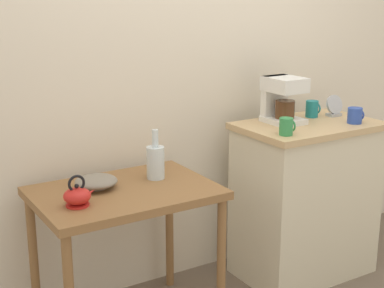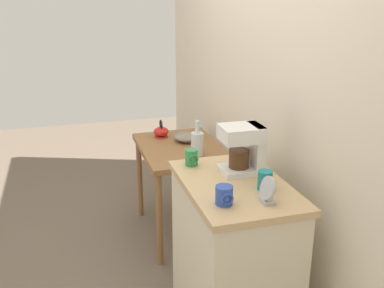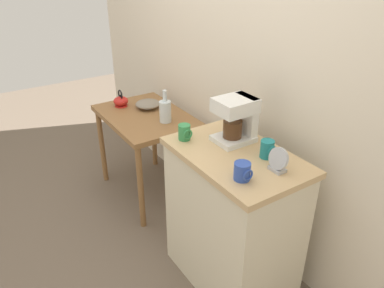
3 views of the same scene
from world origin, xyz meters
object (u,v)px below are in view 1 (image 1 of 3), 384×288
Objects in this scene: teakettle at (78,196)px; mug_blue at (355,115)px; bowl_stoneware at (96,181)px; table_clock at (334,107)px; coffee_maker at (282,98)px; mug_tall_green at (286,126)px; mug_dark_teal at (312,109)px; glass_carafe_vase at (156,161)px.

mug_blue is (1.63, -0.07, 0.19)m from teakettle.
table_clock is at bearing -1.46° from bowl_stoneware.
coffee_maker is at bearing 7.68° from teakettle.
mug_dark_teal is at bearing 31.52° from mug_tall_green.
coffee_maker is 2.84× the size of mug_tall_green.
glass_carafe_vase is 2.57× the size of mug_dark_teal.
mug_tall_green is (-0.42, -0.26, -0.00)m from mug_dark_teal.
mug_blue is 0.97× the size of mug_tall_green.
mug_tall_green is at bearing -179.20° from mug_blue.
mug_tall_green is (-0.51, -0.01, 0.00)m from mug_blue.
glass_carafe_vase is at bearing 169.04° from mug_blue.
bowl_stoneware is 1.39m from mug_dark_teal.
glass_carafe_vase is 1.07m from mug_dark_teal.
coffee_maker reaches higher than bowl_stoneware.
coffee_maker is 0.31m from mug_tall_green.
teakettle is 1.68× the size of mug_blue.
glass_carafe_vase is 1.98× the size of table_clock.
teakettle is 1.56m from mug_dark_teal.
table_clock reaches higher than mug_dark_teal.
glass_carafe_vase is 1.19m from mug_blue.
coffee_maker is (0.82, 0.02, 0.24)m from glass_carafe_vase.
mug_tall_green is at bearing -3.71° from teakettle.
teakettle is 1.14m from mug_tall_green.
glass_carafe_vase is 2.84× the size of mug_blue.
mug_dark_teal is at bearing 158.68° from table_clock.
teakettle is 0.59× the size of glass_carafe_vase.
teakettle reaches higher than bowl_stoneware.
bowl_stoneware is 0.78× the size of coffee_maker.
mug_blue is at bearing -9.12° from bowl_stoneware.
mug_dark_teal reaches higher than bowl_stoneware.
mug_dark_teal is 0.14m from table_clock.
teakettle is at bearing 176.29° from mug_tall_green.
glass_carafe_vase reaches higher than teakettle.
teakettle is 1.17× the size of table_clock.
mug_blue is at bearing -2.30° from teakettle.
bowl_stoneware is 1.50m from mug_blue.
mug_tall_green is (1.12, -0.07, 0.19)m from teakettle.
mug_blue is (0.09, -0.25, -0.00)m from mug_dark_teal.
mug_tall_green is at bearing -148.48° from mug_dark_teal.
mug_dark_teal is at bearing 110.61° from mug_blue.
glass_carafe_vase is at bearing -2.25° from bowl_stoneware.
mug_tall_green is at bearing -159.37° from table_clock.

